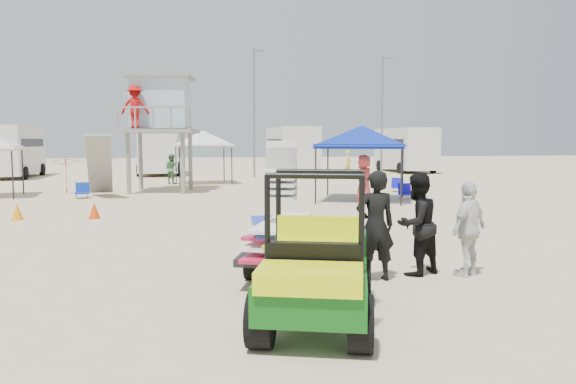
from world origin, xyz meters
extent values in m
plane|color=beige|center=(0.00, 0.00, 0.00)|extent=(140.00, 140.00, 0.00)
cube|color=#0C4F11|center=(0.03, -1.32, 0.56)|extent=(1.99, 2.80, 0.45)
cube|color=#E1EC0C|center=(0.03, -1.32, 0.83)|extent=(1.32, 1.04, 0.24)
cylinder|color=black|center=(-0.53, -2.23, 0.32)|extent=(0.47, 0.71, 0.65)
cube|color=black|center=(0.03, 0.98, 0.47)|extent=(1.83, 2.21, 0.12)
cylinder|color=black|center=(-0.52, 0.98, 0.25)|extent=(0.35, 0.54, 0.50)
imported|color=black|center=(1.53, 0.68, 0.92)|extent=(0.68, 0.45, 1.85)
imported|color=black|center=(2.38, 0.93, 0.89)|extent=(1.07, 0.98, 1.79)
imported|color=silver|center=(3.23, 0.68, 0.82)|extent=(1.03, 0.85, 1.64)
cylinder|color=gray|center=(-3.66, 16.91, 1.34)|extent=(0.19, 0.19, 2.68)
cube|color=gray|center=(-2.48, 18.09, 2.77)|extent=(3.68, 3.68, 0.17)
cube|color=#A1BDD0|center=(-2.48, 18.41, 4.02)|extent=(2.77, 2.50, 2.25)
imported|color=#B20F0F|center=(-3.34, 17.02, 3.79)|extent=(1.22, 0.70, 1.88)
cylinder|color=black|center=(3.78, 11.27, 1.09)|extent=(0.06, 0.06, 2.18)
pyramid|color=#0D2597|center=(5.34, 12.82, 2.93)|extent=(4.30, 4.30, 0.80)
cube|color=#0D2597|center=(5.34, 12.82, 2.13)|extent=(4.30, 4.30, 0.18)
cylinder|color=black|center=(-1.73, 21.39, 1.07)|extent=(0.06, 0.06, 2.13)
pyramid|color=silver|center=(-0.38, 22.74, 2.88)|extent=(3.07, 3.07, 0.80)
cube|color=silver|center=(-0.38, 22.74, 2.08)|extent=(3.07, 3.07, 0.18)
imported|color=red|center=(-6.59, 18.01, 0.81)|extent=(2.33, 2.35, 1.61)
imported|color=gold|center=(-5.00, 17.78, 0.86)|extent=(2.25, 2.28, 1.72)
cone|color=#E23D07|center=(-4.19, 9.41, 0.25)|extent=(0.34, 0.34, 0.50)
cone|color=orange|center=(-6.39, 9.53, 0.25)|extent=(0.34, 0.34, 0.50)
cube|color=#0E2DA0|center=(-5.56, 15.68, 0.22)|extent=(0.65, 0.62, 0.06)
cube|color=#0E2DA0|center=(-5.56, 15.92, 0.42)|extent=(0.57, 0.30, 0.44)
cylinder|color=#B2B2B7|center=(-5.78, 15.48, 0.10)|extent=(0.03, 0.03, 0.20)
cube|color=#140FAB|center=(7.20, 12.72, 0.22)|extent=(0.57, 0.53, 0.06)
cube|color=#140FAB|center=(7.20, 12.96, 0.42)|extent=(0.55, 0.20, 0.44)
cylinder|color=#B2B2B7|center=(6.98, 12.52, 0.10)|extent=(0.03, 0.03, 0.20)
cube|color=#1013AF|center=(8.15, 15.86, 0.22)|extent=(0.72, 0.71, 0.06)
cube|color=#1013AF|center=(8.15, 16.10, 0.42)|extent=(0.55, 0.43, 0.44)
cylinder|color=#B2B2B7|center=(7.93, 15.66, 0.10)|extent=(0.03, 0.03, 0.20)
cube|color=silver|center=(-12.00, 30.00, 1.75)|extent=(2.50, 6.80, 3.00)
cube|color=black|center=(-12.00, 30.00, 2.20)|extent=(2.54, 5.44, 0.50)
cube|color=silver|center=(-3.00, 31.50, 1.75)|extent=(2.50, 6.50, 3.00)
cube|color=black|center=(-3.00, 31.50, 2.20)|extent=(2.54, 5.20, 0.50)
cylinder|color=black|center=(-4.25, 29.42, 0.40)|extent=(0.25, 0.80, 0.80)
cube|color=silver|center=(6.00, 30.00, 1.75)|extent=(2.50, 7.00, 3.00)
cube|color=black|center=(6.00, 30.00, 2.20)|extent=(2.54, 5.60, 0.50)
cylinder|color=black|center=(4.75, 27.76, 0.40)|extent=(0.25, 0.80, 0.80)
cube|color=silver|center=(15.00, 31.50, 1.75)|extent=(2.50, 6.60, 3.00)
cube|color=black|center=(15.00, 31.50, 2.20)|extent=(2.54, 5.28, 0.50)
cylinder|color=black|center=(13.75, 29.39, 0.40)|extent=(0.25, 0.80, 0.80)
cylinder|color=slate|center=(3.00, 27.00, 4.00)|extent=(0.14, 0.14, 8.00)
cylinder|color=slate|center=(12.00, 28.50, 4.00)|extent=(0.14, 0.14, 8.00)
imported|color=#4C7E4E|center=(-2.07, 22.72, 0.81)|extent=(0.99, 0.99, 1.62)
imported|color=gold|center=(9.06, 26.63, 0.86)|extent=(0.69, 0.75, 1.72)
imported|color=#AC3331|center=(5.08, 11.75, 0.91)|extent=(0.83, 1.02, 1.82)
camera|label=1|loc=(-1.66, -8.13, 2.34)|focal=35.00mm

